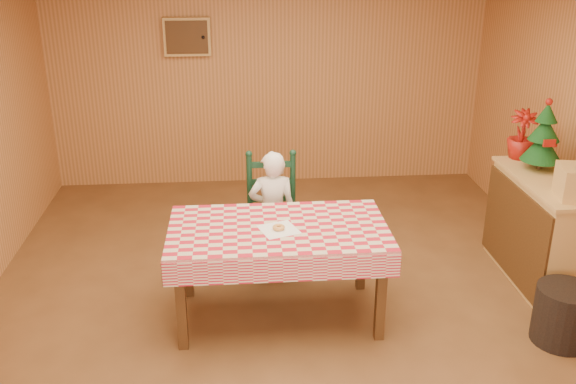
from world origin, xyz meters
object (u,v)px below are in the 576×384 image
object	(u,v)px
seated_child	(273,213)
christmas_tree	(544,138)
dining_table	(278,237)
shelf_unit	(543,230)
storage_bin	(564,315)
ladder_chair	(272,217)

from	to	relation	value
seated_child	christmas_tree	world-z (taller)	christmas_tree
dining_table	shelf_unit	bearing A→B (deg)	9.89
christmas_tree	storage_bin	distance (m)	1.54
seated_child	christmas_tree	size ratio (longest dim) A/B	1.81
ladder_chair	shelf_unit	size ratio (longest dim) A/B	0.87
seated_child	shelf_unit	world-z (taller)	seated_child
ladder_chair	storage_bin	world-z (taller)	ladder_chair
ladder_chair	christmas_tree	bearing A→B (deg)	-3.47
seated_child	dining_table	bearing A→B (deg)	90.00
dining_table	storage_bin	distance (m)	2.17
dining_table	ladder_chair	size ratio (longest dim) A/B	1.53
seated_child	ladder_chair	bearing A→B (deg)	-90.00
ladder_chair	storage_bin	bearing A→B (deg)	-32.21
dining_table	seated_child	distance (m)	0.74
dining_table	seated_child	world-z (taller)	seated_child
dining_table	seated_child	size ratio (longest dim) A/B	1.47
shelf_unit	storage_bin	bearing A→B (deg)	-104.00
ladder_chair	shelf_unit	bearing A→B (deg)	-9.66
ladder_chair	seated_child	distance (m)	0.08
christmas_tree	storage_bin	bearing A→B (deg)	-101.47
dining_table	storage_bin	xyz separation A→B (m)	(2.06, -0.51, -0.47)
ladder_chair	seated_child	bearing A→B (deg)	-90.00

